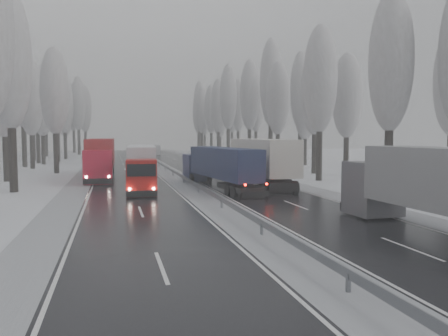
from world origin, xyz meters
name	(u,v)px	position (x,y,z in m)	size (l,w,h in m)	color
ground	(295,258)	(0.00, 0.00, 0.00)	(260.00, 260.00, 0.00)	white
carriageway_right	(228,180)	(5.25, 30.00, 0.01)	(7.50, 200.00, 0.03)	black
carriageway_left	(130,182)	(-5.25, 30.00, 0.01)	(7.50, 200.00, 0.03)	black
median_slush	(181,181)	(0.00, 30.00, 0.02)	(3.00, 200.00, 0.04)	#ADAFB5
shoulder_right	(271,179)	(10.20, 30.00, 0.02)	(2.40, 200.00, 0.04)	#ADAFB5
shoulder_left	(79,184)	(-10.20, 30.00, 0.02)	(2.40, 200.00, 0.04)	#ADAFB5
median_guardrail	(181,175)	(0.00, 29.99, 0.60)	(0.12, 200.00, 0.76)	slate
tree_16	(391,63)	(15.04, 15.67, 10.67)	(3.60, 3.60, 16.53)	black
tree_18	(320,80)	(14.51, 27.03, 10.70)	(3.60, 3.60, 16.58)	black
tree_19	(347,96)	(20.02, 31.03, 9.42)	(3.60, 3.60, 14.57)	black
tree_20	(315,93)	(17.90, 35.17, 10.14)	(3.60, 3.60, 15.71)	black
tree_21	(317,82)	(20.12, 39.17, 12.00)	(3.60, 3.60, 18.62)	black
tree_22	(278,99)	(17.02, 45.60, 10.24)	(3.60, 3.60, 15.86)	black
tree_23	(306,111)	(23.31, 49.60, 8.77)	(3.60, 3.60, 13.55)	black
tree_24	(271,83)	(17.90, 51.02, 13.19)	(3.60, 3.60, 20.49)	black
tree_25	(300,91)	(24.81, 55.02, 12.52)	(3.60, 3.60, 19.44)	black
tree_26	(250,96)	(17.56, 61.27, 12.10)	(3.60, 3.60, 18.78)	black
tree_27	(278,102)	(24.72, 65.27, 11.36)	(3.60, 3.60, 17.62)	black
tree_28	(228,98)	(16.34, 71.95, 12.64)	(3.60, 3.60, 19.62)	black
tree_29	(256,104)	(23.71, 75.95, 11.67)	(3.60, 3.60, 18.11)	black
tree_30	(218,106)	(16.56, 81.70, 11.52)	(3.60, 3.60, 17.86)	black
tree_31	(238,106)	(22.48, 85.70, 11.97)	(3.60, 3.60, 18.58)	black
tree_32	(211,110)	(16.63, 89.21, 11.18)	(3.60, 3.60, 17.33)	black
tree_33	(220,118)	(19.77, 93.21, 9.26)	(3.60, 3.60, 14.33)	black
tree_34	(202,110)	(15.73, 96.32, 11.37)	(3.60, 3.60, 17.63)	black
tree_35	(232,110)	(24.94, 100.32, 11.77)	(3.60, 3.60, 18.25)	black
tree_36	(200,107)	(17.04, 106.16, 13.02)	(3.60, 3.60, 20.23)	black
tree_37	(220,116)	(24.02, 110.16, 10.56)	(3.60, 3.60, 16.37)	black
tree_38	(198,114)	(18.73, 116.73, 11.59)	(3.60, 3.60, 17.97)	black
tree_39	(205,118)	(21.55, 120.73, 10.45)	(3.60, 3.60, 16.19)	black
tree_58	(9,60)	(-15.13, 24.57, 11.10)	(3.60, 3.60, 17.21)	black
tree_60	(4,89)	(-17.75, 34.20, 9.59)	(3.60, 3.60, 14.84)	black
tree_62	(54,92)	(-13.94, 43.73, 10.36)	(3.60, 3.60, 16.04)	black
tree_64	(31,100)	(-18.26, 52.71, 9.96)	(3.60, 3.60, 15.42)	black
tree_65	(22,85)	(-20.05, 56.71, 12.55)	(3.60, 3.60, 19.48)	black
tree_66	(42,105)	(-18.16, 62.35, 9.84)	(3.60, 3.60, 15.23)	black
tree_67	(37,100)	(-19.54, 66.35, 11.03)	(3.60, 3.60, 17.09)	black
tree_68	(57,103)	(-16.58, 69.11, 10.75)	(3.60, 3.60, 16.65)	black
tree_69	(32,95)	(-21.42, 73.11, 12.46)	(3.60, 3.60, 19.35)	black
tree_70	(64,105)	(-16.33, 79.19, 11.03)	(3.60, 3.60, 17.09)	black
tree_71	(42,98)	(-21.09, 83.19, 12.63)	(3.60, 3.60, 19.61)	black
tree_72	(57,113)	(-18.93, 88.54, 9.76)	(3.60, 3.60, 15.11)	black
tree_73	(45,108)	(-21.82, 92.54, 11.11)	(3.60, 3.60, 17.22)	black
tree_74	(78,104)	(-15.07, 99.33, 12.67)	(3.60, 3.60, 19.68)	black
tree_75	(41,107)	(-24.20, 103.33, 11.99)	(3.60, 3.60, 18.60)	black
tree_76	(85,109)	(-14.05, 108.72, 11.95)	(3.60, 3.60, 18.55)	black
tree_77	(65,120)	(-19.66, 112.72, 9.26)	(3.60, 3.60, 14.32)	black
tree_78	(73,108)	(-17.56, 115.31, 12.59)	(3.60, 3.60, 19.55)	black
tree_79	(65,114)	(-20.33, 119.31, 11.01)	(3.60, 3.60, 17.07)	black
truck_blue_box	(219,165)	(2.31, 22.25, 2.18)	(4.04, 14.72, 3.74)	navy
truck_cream_box	(258,158)	(6.65, 24.16, 2.61)	(3.62, 17.55, 4.47)	#AEA79A
box_truck_distant	(154,150)	(2.93, 92.25, 1.26)	(2.49, 6.75, 2.47)	#B2B5BA
truck_red_white	(142,163)	(-4.30, 25.60, 2.24)	(3.33, 15.06, 3.84)	#A00C08
truck_red_red	(101,155)	(-8.20, 35.17, 2.59)	(3.02, 17.38, 4.44)	red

